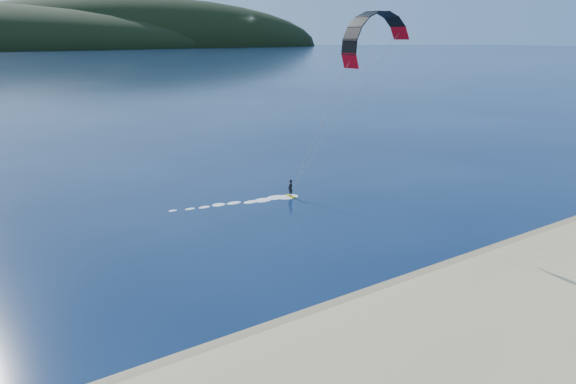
# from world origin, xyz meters

# --- Properties ---
(wet_sand) EXTENTS (220.00, 2.50, 0.10)m
(wet_sand) POSITION_xyz_m (0.00, 4.50, 0.05)
(wet_sand) COLOR #886D4F
(wet_sand) RESTS_ON ground
(kitesurfer_near) EXTENTS (19.87, 6.69, 15.25)m
(kitesurfer_near) POSITION_xyz_m (18.75, 19.17, 11.83)
(kitesurfer_near) COLOR gold
(kitesurfer_near) RESTS_ON ground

